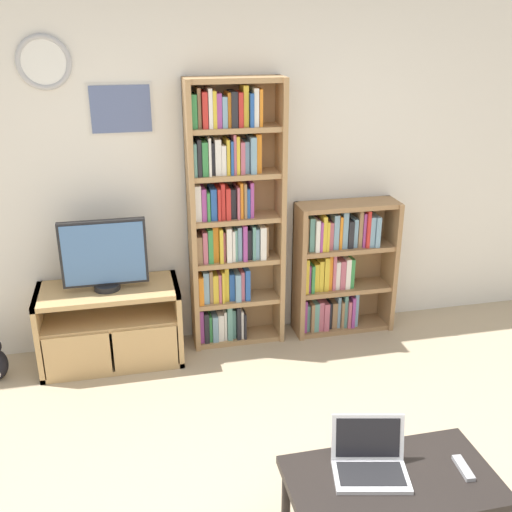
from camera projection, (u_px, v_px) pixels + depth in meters
wall_back at (228, 171)px, 4.38m from camera, size 7.01×0.09×2.60m
tv_stand at (111, 326)px, 4.29m from camera, size 0.99×0.46×0.58m
television at (104, 256)px, 4.09m from camera, size 0.58×0.18×0.51m
bookshelf_tall at (230, 217)px, 4.35m from camera, size 0.69×0.25×1.98m
bookshelf_short at (338, 267)px, 4.69m from camera, size 0.78×0.27×1.06m
coffee_table at (392, 486)px, 2.72m from camera, size 0.96×0.52×0.41m
laptop at (369, 459)px, 2.74m from camera, size 0.38×0.32×0.24m
remote_near_laptop at (463, 468)px, 2.75m from camera, size 0.06×0.16×0.02m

